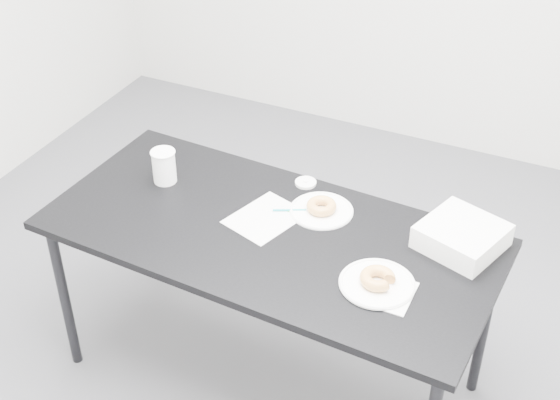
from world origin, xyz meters
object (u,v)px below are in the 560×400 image
at_px(plate_far, 321,211).
at_px(coffee_cup, 164,166).
at_px(table, 269,243).
at_px(bakery_box, 462,236).
at_px(plate_near, 377,284).
at_px(pen, 289,210).
at_px(donut_near, 378,278).
at_px(scorecard, 266,218).
at_px(donut_far, 321,206).

distance_m(plate_far, coffee_cup, 0.66).
bearing_deg(table, bakery_box, 21.13).
relative_size(plate_near, bakery_box, 0.98).
relative_size(pen, donut_near, 1.04).
height_order(pen, coffee_cup, coffee_cup).
bearing_deg(donut_near, table, 165.90).
bearing_deg(scorecard, donut_far, 53.94).
distance_m(donut_near, plate_far, 0.46).
bearing_deg(bakery_box, coffee_cup, -157.29).
bearing_deg(bakery_box, table, -143.85).
height_order(scorecard, plate_far, plate_far).
distance_m(pen, donut_far, 0.12).
height_order(scorecard, donut_far, donut_far).
xyz_separation_m(table, donut_near, (0.46, -0.12, 0.09)).
distance_m(pen, coffee_cup, 0.55).
bearing_deg(plate_near, donut_near, 0.00).
relative_size(table, donut_far, 14.97).
bearing_deg(plate_near, scorecard, 160.27).
distance_m(pen, plate_far, 0.12).
bearing_deg(coffee_cup, plate_far, 6.43).
bearing_deg(donut_near, pen, 149.77).
relative_size(plate_far, donut_far, 2.13).
bearing_deg(plate_far, coffee_cup, -173.57).
relative_size(pen, plate_near, 0.49).
bearing_deg(pen, table, -121.69).
height_order(plate_far, bakery_box, bakery_box).
height_order(table, plate_near, plate_near).
bearing_deg(donut_far, pen, -154.93).
distance_m(plate_near, donut_near, 0.02).
relative_size(scorecard, pen, 2.15).
xyz_separation_m(plate_near, donut_near, (0.00, 0.00, 0.02)).
xyz_separation_m(scorecard, pen, (0.06, 0.08, 0.01)).
bearing_deg(table, donut_near, -10.84).
distance_m(pen, plate_near, 0.51).
bearing_deg(scorecard, donut_near, -1.99).
relative_size(scorecard, bakery_box, 1.03).
bearing_deg(plate_far, table, -123.07).
xyz_separation_m(pen, donut_near, (0.44, -0.26, 0.02)).
relative_size(pen, bakery_box, 0.48).
distance_m(plate_near, bakery_box, 0.39).
xyz_separation_m(donut_far, bakery_box, (0.54, 0.02, 0.02)).
distance_m(plate_far, donut_far, 0.02).
distance_m(table, plate_far, 0.24).
bearing_deg(coffee_cup, donut_near, -13.52).
bearing_deg(coffee_cup, pen, 2.29).
xyz_separation_m(pen, donut_far, (0.11, 0.05, 0.02)).
bearing_deg(plate_near, table, 165.90).
bearing_deg(bakery_box, donut_far, -159.75).
height_order(coffee_cup, bakery_box, coffee_cup).
bearing_deg(donut_far, plate_near, -42.98).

